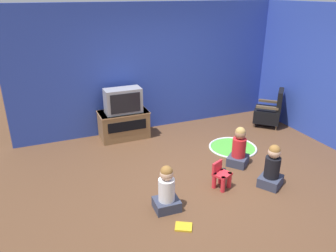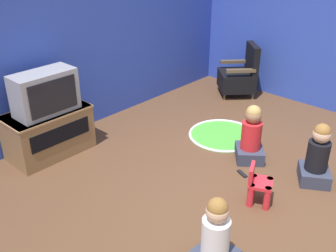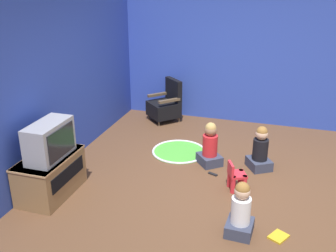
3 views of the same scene
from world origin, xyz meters
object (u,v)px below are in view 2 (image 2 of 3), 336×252
child_watching_left (251,137)px  yellow_kid_chair (259,187)px  black_armchair (240,76)px  television (45,93)px  remote_control (242,174)px  child_watching_center (215,238)px  tv_cabinet (49,131)px  child_watching_right (317,157)px

child_watching_left → yellow_kid_chair: bearing=178.4°
black_armchair → child_watching_left: size_ratio=1.20×
television → remote_control: (1.19, -1.97, -0.80)m
child_watching_center → tv_cabinet: bearing=90.0°
child_watching_left → child_watching_right: (0.09, -0.77, -0.00)m
black_armchair → yellow_kid_chair: (-2.31, -1.77, -0.14)m
child_watching_left → tv_cabinet: bearing=89.3°
tv_cabinet → yellow_kid_chair: 2.56m
television → black_armchair: 3.28m
television → black_armchair: television is taller
tv_cabinet → black_armchair: 3.25m
television → tv_cabinet: bearing=90.0°
television → yellow_kid_chair: television is taller
black_armchair → child_watching_right: black_armchair is taller
yellow_kid_chair → tv_cabinet: bearing=85.3°
tv_cabinet → yellow_kid_chair: bearing=-70.0°
black_armchair → child_watching_right: bearing=5.5°
black_armchair → tv_cabinet: bearing=-58.0°
child_watching_left → remote_control: size_ratio=4.54×
remote_control → child_watching_right: bearing=-124.2°
tv_cabinet → black_armchair: black_armchair is taller
tv_cabinet → television: (-0.00, -0.05, 0.52)m
remote_control → television: bearing=53.6°
child_watching_right → tv_cabinet: bearing=89.5°
child_watching_left → child_watching_center: size_ratio=1.04×
television → child_watching_right: bearing=-58.2°
black_armchair → child_watching_right: size_ratio=1.21×
child_watching_left → child_watching_center: bearing=163.5°
remote_control → black_armchair: bearing=-32.8°
black_armchair → child_watching_center: bearing=-16.0°
television → child_watching_center: (-0.11, -2.54, -0.52)m
tv_cabinet → child_watching_left: child_watching_left is taller
television → yellow_kid_chair: 2.59m
tv_cabinet → child_watching_center: 2.60m
black_armchair → child_watching_center: size_ratio=1.24×
television → remote_control: bearing=-58.8°
tv_cabinet → television: 0.52m
yellow_kid_chair → child_watching_center: 1.01m
television → remote_control: size_ratio=4.65×
television → child_watching_left: television is taller
child_watching_right → remote_control: bearing=91.7°
tv_cabinet → child_watching_right: 3.12m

